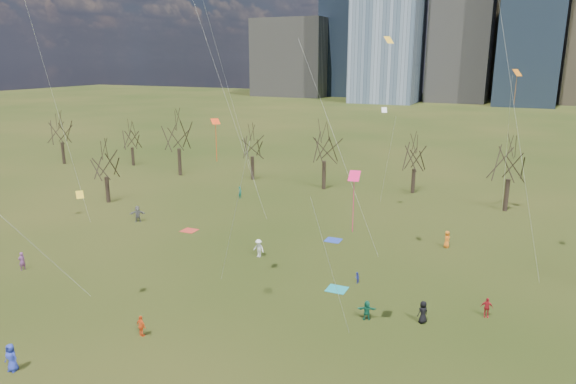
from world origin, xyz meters
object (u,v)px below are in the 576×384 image
at_px(blanket_crimson, 189,230).
at_px(blanket_teal, 337,289).
at_px(person_0, 11,358).
at_px(blanket_navy, 333,240).
at_px(person_4, 141,326).

bearing_deg(blanket_crimson, blanket_teal, -20.56).
bearing_deg(blanket_crimson, person_0, -78.47).
distance_m(blanket_navy, person_0, 30.97).
bearing_deg(person_0, blanket_crimson, 95.47).
xyz_separation_m(blanket_teal, person_4, (-9.62, -12.22, 0.73)).
bearing_deg(blanket_crimson, blanket_navy, 13.02).
relative_size(blanket_teal, person_0, 0.91).
height_order(blanket_teal, blanket_navy, same).
bearing_deg(blanket_teal, blanket_navy, 110.77).
xyz_separation_m(blanket_teal, blanket_navy, (-4.09, 10.78, 0.00)).
relative_size(blanket_teal, blanket_crimson, 1.00).
distance_m(blanket_crimson, person_4, 21.77).
height_order(blanket_navy, person_4, person_4).
relative_size(blanket_navy, blanket_crimson, 1.00).
distance_m(blanket_teal, blanket_crimson, 20.65).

